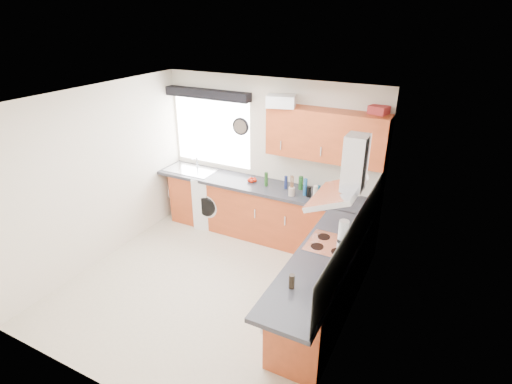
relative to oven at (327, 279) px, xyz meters
The scene contains 37 objects.
ground_plane 1.59m from the oven, 168.69° to the right, with size 3.60×3.60×0.00m, color beige.
ceiling 2.58m from the oven, 168.69° to the right, with size 3.60×3.60×0.02m, color white.
wall_back 2.28m from the oven, 135.00° to the left, with size 3.60×0.02×2.50m, color silver.
wall_front 2.71m from the oven, 125.54° to the right, with size 3.60×0.02×2.50m, color silver.
wall_left 3.41m from the oven, behind, with size 0.02×3.60×2.50m, color silver.
wall_right 0.93m from the oven, 45.00° to the right, with size 0.02×3.60×2.50m, color silver.
window 3.16m from the oven, 149.70° to the left, with size 1.40×0.02×1.10m, color silver.
window_blind 3.40m from the oven, 151.23° to the left, with size 1.50×0.18×0.14m, color black.
splashback 0.81m from the oven, ahead, with size 0.01×3.00×0.54m, color white.
base_cab_back 2.01m from the oven, 142.90° to the left, with size 3.00×0.58×0.86m, color #993B1A.
base_cab_corner 1.20m from the oven, 90.00° to the left, with size 0.60×0.60×0.86m, color #993B1A.
base_cab_right 0.15m from the oven, 86.19° to the right, with size 0.58×2.10×0.86m, color #993B1A.
worktop_back 1.98m from the oven, 141.34° to the left, with size 3.60×0.62×0.05m, color #26262C.
worktop_right 0.55m from the oven, 90.00° to the right, with size 0.62×2.42×0.05m, color #26262C.
sink 3.12m from the oven, 157.02° to the left, with size 0.84×0.46×0.10m, color silver, non-canonical shape.
oven is the anchor object (origin of this frame).
hob_plate 0.49m from the oven, 90.00° to the left, with size 0.52×0.52×0.01m, color silver.
extractor_hood 1.35m from the oven, ahead, with size 0.52×0.78×0.66m, color silver, non-canonical shape.
upper_cabinets 1.99m from the oven, 112.54° to the left, with size 1.70×0.35×0.70m, color #993B1A.
washing_machine 2.65m from the oven, 152.61° to the left, with size 0.62×0.59×0.90m, color silver.
wall_clock 2.79m from the oven, 143.87° to the left, with size 0.28×0.28×0.04m, color black.
casserole 2.49m from the oven, 134.53° to the left, with size 0.39×0.28×0.16m, color silver.
storage_box 2.28m from the oven, 85.97° to the left, with size 0.23×0.19×0.11m, color #AA2B2C.
utensil_pot 1.50m from the oven, 131.27° to the left, with size 0.09×0.09×0.13m, color #A28F82.
kitchen_roll 0.64m from the oven, 61.47° to the left, with size 0.12×0.12×0.26m, color silver.
tomato_cluster 2.14m from the oven, 143.45° to the left, with size 0.14×0.14×0.06m, color #B11B0A, non-canonical shape.
jar_0 1.69m from the oven, 123.93° to the left, with size 0.07×0.07×0.21m, color #1B4C1C.
jar_1 1.34m from the oven, 118.15° to the left, with size 0.06×0.06×0.22m, color #B7AF9C.
jar_2 1.46m from the oven, 107.31° to the left, with size 0.06×0.06×0.20m, color olive.
jar_3 1.57m from the oven, 114.58° to the left, with size 0.06×0.06×0.10m, color #1B5C83.
jar_4 1.45m from the oven, 111.00° to the left, with size 0.07×0.07×0.10m, color olive.
jar_5 1.50m from the oven, 123.20° to the left, with size 0.06×0.06×0.26m, color #1C5287.
jar_6 1.43m from the oven, 121.44° to the left, with size 0.06×0.06×0.15m, color black.
jar_7 1.94m from the oven, 139.67° to the left, with size 0.05×0.05×0.22m, color #1F4619.
jar_8 1.97m from the oven, 139.14° to the left, with size 0.04×0.04×0.15m, color black.
jar_9 1.75m from the oven, 131.50° to the left, with size 0.05×0.05×0.20m, color #161F4C.
bottle_0 1.09m from the oven, 96.42° to the right, with size 0.06×0.06×0.15m, color black.
Camera 1 is at (2.53, -3.60, 3.39)m, focal length 28.00 mm.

